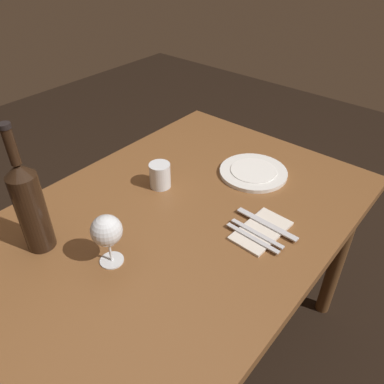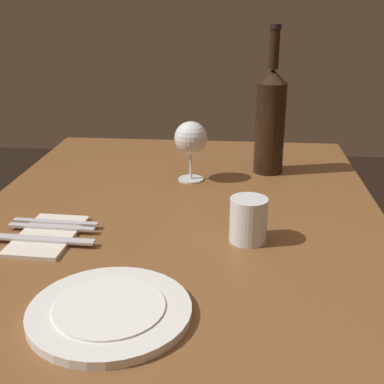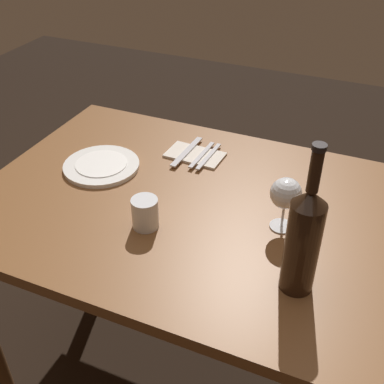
{
  "view_description": "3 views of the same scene",
  "coord_description": "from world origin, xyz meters",
  "px_view_note": "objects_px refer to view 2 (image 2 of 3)",
  "views": [
    {
      "loc": [
        -0.68,
        -0.63,
        1.51
      ],
      "look_at": [
        0.03,
        -0.04,
        0.83
      ],
      "focal_mm": 35.61,
      "sensor_mm": 36.0,
      "label": 1
    },
    {
      "loc": [
        0.99,
        0.12,
        1.19
      ],
      "look_at": [
        -0.02,
        0.03,
        0.8
      ],
      "focal_mm": 47.84,
      "sensor_mm": 36.0,
      "label": 2
    },
    {
      "loc": [
        -0.44,
        1.05,
        1.58
      ],
      "look_at": [
        -0.02,
        0.07,
        0.83
      ],
      "focal_mm": 45.17,
      "sensor_mm": 36.0,
      "label": 3
    }
  ],
  "objects_px": {
    "fork_inner": "(51,227)",
    "table_knife": "(41,239)",
    "fork_outer": "(56,222)",
    "folded_napkin": "(47,235)",
    "dinner_plate": "(110,311)",
    "water_tumbler": "(248,222)",
    "wine_glass_left": "(191,139)",
    "wine_bottle": "(270,119)"
  },
  "relations": [
    {
      "from": "fork_inner",
      "to": "table_knife",
      "type": "bearing_deg",
      "value": -0.0
    },
    {
      "from": "fork_outer",
      "to": "table_knife",
      "type": "height_order",
      "value": "same"
    },
    {
      "from": "folded_napkin",
      "to": "table_knife",
      "type": "relative_size",
      "value": 0.92
    },
    {
      "from": "dinner_plate",
      "to": "folded_napkin",
      "type": "relative_size",
      "value": 1.26
    },
    {
      "from": "water_tumbler",
      "to": "table_knife",
      "type": "relative_size",
      "value": 0.42
    },
    {
      "from": "water_tumbler",
      "to": "dinner_plate",
      "type": "height_order",
      "value": "water_tumbler"
    },
    {
      "from": "wine_glass_left",
      "to": "water_tumbler",
      "type": "bearing_deg",
      "value": 22.67
    },
    {
      "from": "wine_bottle",
      "to": "fork_inner",
      "type": "height_order",
      "value": "wine_bottle"
    },
    {
      "from": "wine_glass_left",
      "to": "table_knife",
      "type": "bearing_deg",
      "value": -32.54
    },
    {
      "from": "table_knife",
      "to": "water_tumbler",
      "type": "bearing_deg",
      "value": 97.46
    },
    {
      "from": "dinner_plate",
      "to": "fork_outer",
      "type": "bearing_deg",
      "value": -147.99
    },
    {
      "from": "wine_bottle",
      "to": "fork_inner",
      "type": "relative_size",
      "value": 2.13
    },
    {
      "from": "wine_glass_left",
      "to": "fork_outer",
      "type": "distance_m",
      "value": 0.42
    },
    {
      "from": "fork_inner",
      "to": "table_knife",
      "type": "height_order",
      "value": "same"
    },
    {
      "from": "wine_glass_left",
      "to": "fork_outer",
      "type": "height_order",
      "value": "wine_glass_left"
    },
    {
      "from": "water_tumbler",
      "to": "fork_inner",
      "type": "bearing_deg",
      "value": -90.47
    },
    {
      "from": "table_knife",
      "to": "wine_glass_left",
      "type": "bearing_deg",
      "value": 147.46
    },
    {
      "from": "dinner_plate",
      "to": "wine_glass_left",
      "type": "bearing_deg",
      "value": 174.02
    },
    {
      "from": "folded_napkin",
      "to": "table_knife",
      "type": "height_order",
      "value": "table_knife"
    },
    {
      "from": "wine_glass_left",
      "to": "table_knife",
      "type": "distance_m",
      "value": 0.48
    },
    {
      "from": "fork_inner",
      "to": "fork_outer",
      "type": "xyz_separation_m",
      "value": [
        -0.03,
        0.0,
        0.0
      ]
    },
    {
      "from": "fork_outer",
      "to": "table_knife",
      "type": "xyz_separation_m",
      "value": [
        0.08,
        -0.0,
        0.0
      ]
    },
    {
      "from": "wine_glass_left",
      "to": "fork_outer",
      "type": "xyz_separation_m",
      "value": [
        0.31,
        -0.25,
        -0.1
      ]
    },
    {
      "from": "water_tumbler",
      "to": "fork_outer",
      "type": "height_order",
      "value": "water_tumbler"
    },
    {
      "from": "wine_glass_left",
      "to": "folded_napkin",
      "type": "distance_m",
      "value": 0.46
    },
    {
      "from": "wine_bottle",
      "to": "water_tumbler",
      "type": "xyz_separation_m",
      "value": [
        0.43,
        -0.06,
        -0.11
      ]
    },
    {
      "from": "wine_bottle",
      "to": "folded_napkin",
      "type": "height_order",
      "value": "wine_bottle"
    },
    {
      "from": "water_tumbler",
      "to": "fork_outer",
      "type": "relative_size",
      "value": 0.49
    },
    {
      "from": "dinner_plate",
      "to": "table_knife",
      "type": "relative_size",
      "value": 1.17
    },
    {
      "from": "wine_glass_left",
      "to": "fork_inner",
      "type": "bearing_deg",
      "value": -36.55
    },
    {
      "from": "wine_glass_left",
      "to": "fork_inner",
      "type": "relative_size",
      "value": 0.86
    },
    {
      "from": "wine_glass_left",
      "to": "table_knife",
      "type": "xyz_separation_m",
      "value": [
        0.39,
        -0.25,
        -0.1
      ]
    },
    {
      "from": "water_tumbler",
      "to": "fork_inner",
      "type": "relative_size",
      "value": 0.49
    },
    {
      "from": "wine_bottle",
      "to": "fork_inner",
      "type": "bearing_deg",
      "value": -46.81
    },
    {
      "from": "wine_bottle",
      "to": "fork_outer",
      "type": "xyz_separation_m",
      "value": [
        0.4,
        -0.45,
        -0.14
      ]
    },
    {
      "from": "fork_inner",
      "to": "fork_outer",
      "type": "relative_size",
      "value": 1.0
    },
    {
      "from": "folded_napkin",
      "to": "fork_inner",
      "type": "xyz_separation_m",
      "value": [
        -0.02,
        0.0,
        0.01
      ]
    },
    {
      "from": "wine_glass_left",
      "to": "water_tumbler",
      "type": "distance_m",
      "value": 0.38
    },
    {
      "from": "dinner_plate",
      "to": "fork_outer",
      "type": "relative_size",
      "value": 1.36
    },
    {
      "from": "wine_glass_left",
      "to": "dinner_plate",
      "type": "bearing_deg",
      "value": -5.98
    },
    {
      "from": "wine_glass_left",
      "to": "table_knife",
      "type": "relative_size",
      "value": 0.73
    },
    {
      "from": "water_tumbler",
      "to": "fork_inner",
      "type": "distance_m",
      "value": 0.4
    }
  ]
}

